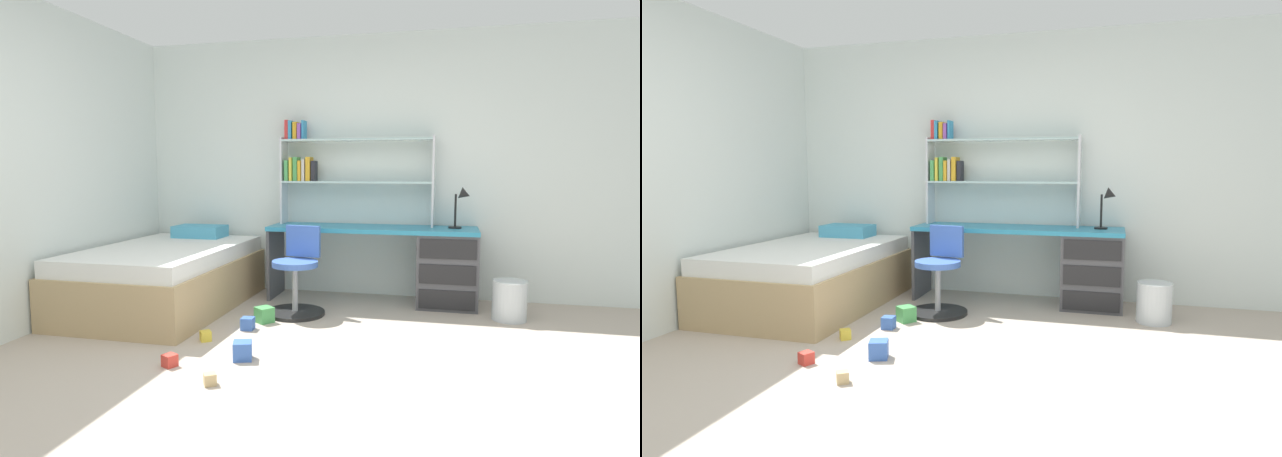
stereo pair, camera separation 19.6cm
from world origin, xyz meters
TOP-DOWN VIEW (x-y plane):
  - ground_plane at (0.00, 0.00)m, footprint 5.43×6.18m
  - room_shell at (-1.20, 1.23)m, footprint 5.43×6.18m
  - desk at (0.72, 2.30)m, footprint 1.95×0.54m
  - bookshelf_hutch at (-0.20, 2.45)m, footprint 1.49×0.22m
  - desk_lamp at (1.03, 2.31)m, footprint 0.20×0.17m
  - swivel_chair at (-0.38, 1.71)m, footprint 0.52×0.52m
  - bed_platform at (-1.59, 1.63)m, footprint 1.22×1.90m
  - waste_bin at (1.42, 1.93)m, footprint 0.28×0.28m
  - toy_block_green_0 at (-0.56, 1.39)m, footprint 0.18×0.18m
  - toy_block_yellow_1 at (-0.82, 0.83)m, footprint 0.11×0.11m
  - toy_block_red_2 at (-0.82, 0.31)m, footprint 0.11×0.11m
  - toy_block_blue_3 at (-0.62, 1.17)m, footprint 0.10×0.10m
  - toy_block_natural_4 at (-0.44, 0.10)m, footprint 0.10×0.10m
  - toy_block_blue_5 at (-0.41, 0.53)m, footprint 0.16×0.16m

SIDE VIEW (x-z plane):
  - ground_plane at x=0.00m, z-range -0.02..0.00m
  - toy_block_natural_4 at x=-0.44m, z-range 0.00..0.07m
  - toy_block_yellow_1 at x=-0.82m, z-range 0.00..0.08m
  - toy_block_red_2 at x=-0.82m, z-range 0.00..0.08m
  - toy_block_blue_3 at x=-0.62m, z-range 0.00..0.10m
  - toy_block_blue_5 at x=-0.41m, z-range 0.00..0.12m
  - toy_block_green_0 at x=-0.56m, z-range 0.00..0.13m
  - waste_bin at x=1.42m, z-range 0.00..0.34m
  - bed_platform at x=-1.59m, z-range -0.06..0.63m
  - swivel_chair at x=-0.38m, z-range -0.08..0.68m
  - desk at x=0.72m, z-range 0.04..0.76m
  - desk_lamp at x=1.03m, z-range 0.78..1.17m
  - room_shell at x=-1.20m, z-range 0.00..2.57m
  - bookshelf_hutch at x=-0.20m, z-range 0.80..1.83m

